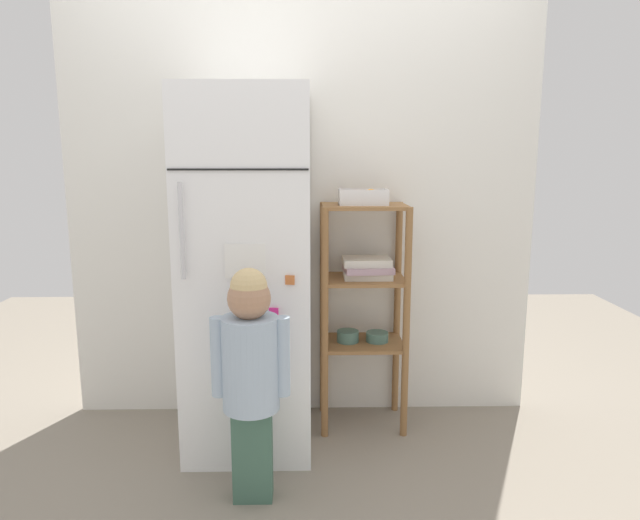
# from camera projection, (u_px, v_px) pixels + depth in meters

# --- Properties ---
(ground_plane) EXTENTS (6.00, 6.00, 0.00)m
(ground_plane) POSITION_uv_depth(u_px,v_px,m) (303.00, 438.00, 2.91)
(ground_plane) COLOR gray
(kitchen_wall_back) EXTENTS (2.51, 0.03, 2.23)m
(kitchen_wall_back) POSITION_uv_depth(u_px,v_px,m) (302.00, 214.00, 3.07)
(kitchen_wall_back) COLOR silver
(kitchen_wall_back) RESTS_ON ground
(refrigerator) EXTENTS (0.60, 0.68, 1.73)m
(refrigerator) POSITION_uv_depth(u_px,v_px,m) (249.00, 273.00, 2.76)
(refrigerator) COLOR white
(refrigerator) RESTS_ON ground
(child_standing) EXTENTS (0.32, 0.24, 0.99)m
(child_standing) POSITION_uv_depth(u_px,v_px,m) (251.00, 363.00, 2.30)
(child_standing) COLOR #3C604F
(child_standing) RESTS_ON ground
(pantry_shelf_unit) EXTENTS (0.44, 0.33, 1.18)m
(pantry_shelf_unit) POSITION_uv_depth(u_px,v_px,m) (364.00, 292.00, 2.95)
(pantry_shelf_unit) COLOR olive
(pantry_shelf_unit) RESTS_ON ground
(fruit_bin) EXTENTS (0.24, 0.15, 0.08)m
(fruit_bin) POSITION_uv_depth(u_px,v_px,m) (364.00, 198.00, 2.84)
(fruit_bin) COLOR white
(fruit_bin) RESTS_ON pantry_shelf_unit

